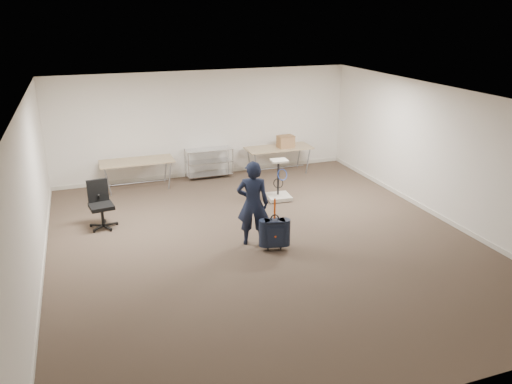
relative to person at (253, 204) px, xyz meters
name	(u,v)px	position (x,y,z in m)	size (l,w,h in m)	color
ground	(263,242)	(0.22, 0.01, -0.83)	(9.00, 9.00, 0.00)	#4A3B2D
room_shell	(242,214)	(0.22, 1.39, -0.78)	(8.00, 9.00, 9.00)	white
folding_table_left	(137,163)	(-1.68, 3.96, -0.15)	(1.80, 0.75, 0.73)	tan
folding_table_right	(279,149)	(2.12, 3.96, -0.15)	(1.80, 0.75, 0.73)	tan
wire_shelf	(209,162)	(0.22, 4.21, -0.39)	(1.22, 0.47, 0.80)	silver
person	(253,204)	(0.00, 0.00, 0.00)	(0.61, 0.40, 1.66)	black
suitcase	(275,233)	(0.29, -0.39, -0.48)	(0.42, 0.30, 1.03)	black
office_chair	(102,213)	(-2.68, 1.79, -0.53)	(0.60, 0.60, 0.99)	black
equipment_cart	(279,189)	(1.36, 2.05, -0.57)	(0.57, 0.57, 0.98)	#EBE8CA
cardboard_box	(286,141)	(2.30, 3.92, 0.06)	(0.43, 0.32, 0.32)	#A1864B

